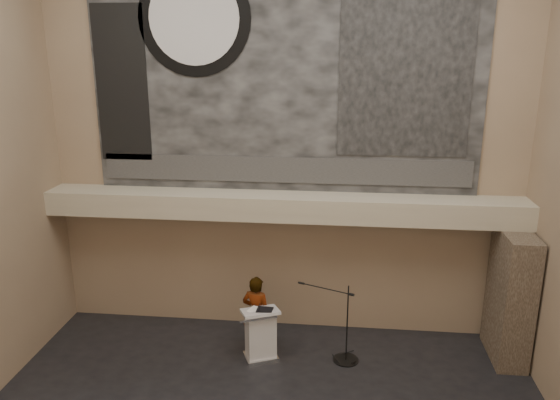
# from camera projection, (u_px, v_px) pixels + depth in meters

# --- Properties ---
(wall_back) EXTENTS (10.00, 0.02, 8.50)m
(wall_back) POSITION_uv_depth(u_px,v_px,m) (284.00, 141.00, 11.39)
(wall_back) COLOR #846C54
(wall_back) RESTS_ON floor
(wall_front) EXTENTS (10.00, 0.02, 8.50)m
(wall_front) POSITION_uv_depth(u_px,v_px,m) (168.00, 344.00, 3.76)
(wall_front) COLOR #846C54
(wall_front) RESTS_ON floor
(soffit) EXTENTS (10.00, 0.80, 0.50)m
(soffit) POSITION_uv_depth(u_px,v_px,m) (282.00, 206.00, 11.38)
(soffit) COLOR tan
(soffit) RESTS_ON wall_back
(sprinkler_left) EXTENTS (0.04, 0.04, 0.06)m
(sprinkler_left) POSITION_uv_depth(u_px,v_px,m) (207.00, 217.00, 11.57)
(sprinkler_left) COLOR #B2893D
(sprinkler_left) RESTS_ON soffit
(sprinkler_right) EXTENTS (0.04, 0.04, 0.06)m
(sprinkler_right) POSITION_uv_depth(u_px,v_px,m) (374.00, 223.00, 11.21)
(sprinkler_right) COLOR #B2893D
(sprinkler_right) RESTS_ON soffit
(banner) EXTENTS (8.00, 0.05, 5.00)m
(banner) POSITION_uv_depth(u_px,v_px,m) (284.00, 70.00, 10.96)
(banner) COLOR black
(banner) RESTS_ON wall_back
(banner_text_strip) EXTENTS (7.76, 0.02, 0.55)m
(banner_text_strip) POSITION_uv_depth(u_px,v_px,m) (284.00, 170.00, 11.50)
(banner_text_strip) COLOR #2F2F2F
(banner_text_strip) RESTS_ON banner
(banner_clock_rim) EXTENTS (2.30, 0.02, 2.30)m
(banner_clock_rim) POSITION_uv_depth(u_px,v_px,m) (194.00, 18.00, 10.83)
(banner_clock_rim) COLOR black
(banner_clock_rim) RESTS_ON banner
(banner_clock_face) EXTENTS (1.84, 0.02, 1.84)m
(banner_clock_face) POSITION_uv_depth(u_px,v_px,m) (194.00, 18.00, 10.81)
(banner_clock_face) COLOR silver
(banner_clock_face) RESTS_ON banner
(banner_building_print) EXTENTS (2.60, 0.02, 3.60)m
(banner_building_print) POSITION_uv_depth(u_px,v_px,m) (406.00, 66.00, 10.65)
(banner_building_print) COLOR black
(banner_building_print) RESTS_ON banner
(banner_brick_print) EXTENTS (1.10, 0.02, 3.20)m
(banner_brick_print) POSITION_uv_depth(u_px,v_px,m) (122.00, 84.00, 11.36)
(banner_brick_print) COLOR black
(banner_brick_print) RESTS_ON banner
(stone_pier) EXTENTS (0.60, 1.40, 2.70)m
(stone_pier) POSITION_uv_depth(u_px,v_px,m) (510.00, 296.00, 10.92)
(stone_pier) COLOR #3D3126
(stone_pier) RESTS_ON floor
(lectern) EXTENTS (0.87, 0.76, 1.14)m
(lectern) POSITION_uv_depth(u_px,v_px,m) (261.00, 334.00, 11.05)
(lectern) COLOR silver
(lectern) RESTS_ON floor
(binder) EXTENTS (0.33, 0.27, 0.04)m
(binder) POSITION_uv_depth(u_px,v_px,m) (265.00, 310.00, 10.85)
(binder) COLOR black
(binder) RESTS_ON lectern
(papers) EXTENTS (0.30, 0.35, 0.00)m
(papers) POSITION_uv_depth(u_px,v_px,m) (254.00, 310.00, 10.90)
(papers) COLOR white
(papers) RESTS_ON lectern
(speaker_person) EXTENTS (0.67, 0.51, 1.66)m
(speaker_person) POSITION_uv_depth(u_px,v_px,m) (256.00, 314.00, 11.30)
(speaker_person) COLOR white
(speaker_person) RESTS_ON floor
(mic_stand) EXTENTS (1.27, 0.68, 1.66)m
(mic_stand) POSITION_uv_depth(u_px,v_px,m) (345.00, 350.00, 11.08)
(mic_stand) COLOR black
(mic_stand) RESTS_ON floor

